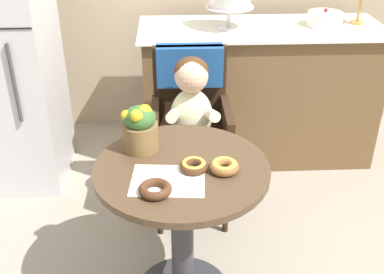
{
  "coord_description": "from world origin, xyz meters",
  "views": [
    {
      "loc": [
        -0.04,
        -1.63,
        1.77
      ],
      "look_at": [
        0.05,
        0.15,
        0.77
      ],
      "focal_mm": 44.77,
      "sensor_mm": 36.0,
      "label": 1
    }
  ],
  "objects_px": {
    "seated_child": "(192,113)",
    "donut_mid": "(224,166)",
    "donut_side": "(194,166)",
    "wicker_chair": "(190,107)",
    "donut_front": "(155,189)",
    "cafe_table": "(182,208)",
    "flower_vase": "(140,128)",
    "round_layer_cake": "(325,19)"
  },
  "relations": [
    {
      "from": "wicker_chair",
      "to": "donut_front",
      "type": "relative_size",
      "value": 7.58
    },
    {
      "from": "donut_front",
      "to": "donut_mid",
      "type": "bearing_deg",
      "value": 26.36
    },
    {
      "from": "flower_vase",
      "to": "round_layer_cake",
      "type": "bearing_deg",
      "value": 46.54
    },
    {
      "from": "donut_mid",
      "to": "round_layer_cake",
      "type": "xyz_separation_m",
      "value": [
        0.78,
        1.36,
        0.2
      ]
    },
    {
      "from": "flower_vase",
      "to": "donut_side",
      "type": "bearing_deg",
      "value": -39.39
    },
    {
      "from": "seated_child",
      "to": "donut_side",
      "type": "xyz_separation_m",
      "value": [
        -0.02,
        -0.59,
        0.06
      ]
    },
    {
      "from": "seated_child",
      "to": "donut_mid",
      "type": "distance_m",
      "value": 0.62
    },
    {
      "from": "wicker_chair",
      "to": "seated_child",
      "type": "distance_m",
      "value": 0.16
    },
    {
      "from": "donut_front",
      "to": "round_layer_cake",
      "type": "distance_m",
      "value": 1.84
    },
    {
      "from": "seated_child",
      "to": "flower_vase",
      "type": "height_order",
      "value": "seated_child"
    },
    {
      "from": "donut_side",
      "to": "flower_vase",
      "type": "distance_m",
      "value": 0.29
    },
    {
      "from": "wicker_chair",
      "to": "donut_front",
      "type": "distance_m",
      "value": 0.92
    },
    {
      "from": "donut_mid",
      "to": "donut_side",
      "type": "relative_size",
      "value": 1.03
    },
    {
      "from": "donut_mid",
      "to": "wicker_chair",
      "type": "bearing_deg",
      "value": 97.52
    },
    {
      "from": "seated_child",
      "to": "donut_mid",
      "type": "relative_size",
      "value": 6.16
    },
    {
      "from": "donut_front",
      "to": "flower_vase",
      "type": "bearing_deg",
      "value": 101.49
    },
    {
      "from": "donut_side",
      "to": "flower_vase",
      "type": "bearing_deg",
      "value": 140.61
    },
    {
      "from": "donut_mid",
      "to": "flower_vase",
      "type": "relative_size",
      "value": 0.56
    },
    {
      "from": "wicker_chair",
      "to": "seated_child",
      "type": "xyz_separation_m",
      "value": [
        0.0,
        -0.16,
        0.04
      ]
    },
    {
      "from": "donut_front",
      "to": "donut_mid",
      "type": "xyz_separation_m",
      "value": [
        0.27,
        0.13,
        0.0
      ]
    },
    {
      "from": "seated_child",
      "to": "wicker_chair",
      "type": "bearing_deg",
      "value": 90.0
    },
    {
      "from": "donut_mid",
      "to": "cafe_table",
      "type": "bearing_deg",
      "value": 165.29
    },
    {
      "from": "donut_front",
      "to": "donut_mid",
      "type": "height_order",
      "value": "donut_mid"
    },
    {
      "from": "seated_child",
      "to": "round_layer_cake",
      "type": "height_order",
      "value": "round_layer_cake"
    },
    {
      "from": "wicker_chair",
      "to": "flower_vase",
      "type": "relative_size",
      "value": 4.53
    },
    {
      "from": "donut_mid",
      "to": "donut_side",
      "type": "distance_m",
      "value": 0.12
    },
    {
      "from": "cafe_table",
      "to": "donut_front",
      "type": "bearing_deg",
      "value": -119.8
    },
    {
      "from": "cafe_table",
      "to": "wicker_chair",
      "type": "relative_size",
      "value": 0.75
    },
    {
      "from": "round_layer_cake",
      "to": "cafe_table",
      "type": "bearing_deg",
      "value": -125.61
    },
    {
      "from": "donut_front",
      "to": "round_layer_cake",
      "type": "bearing_deg",
      "value": 55.04
    },
    {
      "from": "flower_vase",
      "to": "round_layer_cake",
      "type": "xyz_separation_m",
      "value": [
        1.11,
        1.18,
        0.12
      ]
    },
    {
      "from": "wicker_chair",
      "to": "round_layer_cake",
      "type": "distance_m",
      "value": 1.11
    },
    {
      "from": "wicker_chair",
      "to": "donut_side",
      "type": "bearing_deg",
      "value": -98.14
    },
    {
      "from": "seated_child",
      "to": "donut_side",
      "type": "height_order",
      "value": "seated_child"
    },
    {
      "from": "donut_mid",
      "to": "round_layer_cake",
      "type": "distance_m",
      "value": 1.58
    },
    {
      "from": "donut_front",
      "to": "round_layer_cake",
      "type": "height_order",
      "value": "round_layer_cake"
    },
    {
      "from": "seated_child",
      "to": "donut_mid",
      "type": "height_order",
      "value": "seated_child"
    },
    {
      "from": "donut_mid",
      "to": "donut_side",
      "type": "xyz_separation_m",
      "value": [
        -0.12,
        0.01,
        -0.0
      ]
    },
    {
      "from": "seated_child",
      "to": "donut_front",
      "type": "height_order",
      "value": "seated_child"
    },
    {
      "from": "cafe_table",
      "to": "round_layer_cake",
      "type": "height_order",
      "value": "round_layer_cake"
    },
    {
      "from": "seated_child",
      "to": "donut_side",
      "type": "bearing_deg",
      "value": -91.95
    },
    {
      "from": "donut_front",
      "to": "wicker_chair",
      "type": "bearing_deg",
      "value": 79.21
    }
  ]
}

